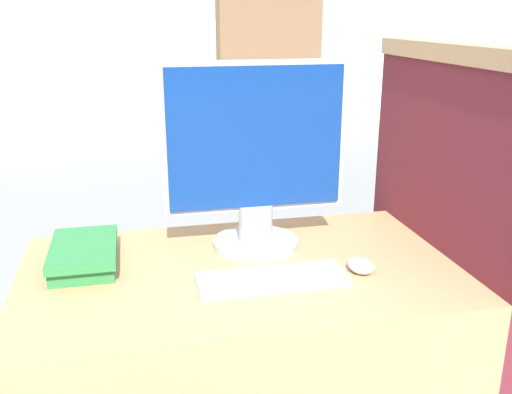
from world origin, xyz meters
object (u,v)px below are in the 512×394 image
object	(u,v)px
mouse	(361,266)
book_stack	(84,256)
keyboard	(272,279)
monitor	(255,160)
far_chair	(284,126)

from	to	relation	value
mouse	book_stack	world-z (taller)	book_stack
keyboard	book_stack	size ratio (longest dim) A/B	1.38
monitor	far_chair	bearing A→B (deg)	73.33
monitor	book_stack	xyz separation A→B (m)	(-0.48, -0.05, -0.22)
book_stack	monitor	bearing A→B (deg)	5.85
mouse	far_chair	xyz separation A→B (m)	(0.66, 3.23, -0.25)
keyboard	far_chair	xyz separation A→B (m)	(0.91, 3.24, -0.25)
mouse	book_stack	size ratio (longest dim) A/B	0.32
monitor	book_stack	bearing A→B (deg)	-174.15
keyboard	mouse	bearing A→B (deg)	2.56
keyboard	monitor	bearing A→B (deg)	87.59
keyboard	far_chair	distance (m)	3.38
mouse	book_stack	xyz separation A→B (m)	(-0.71, 0.18, 0.02)
book_stack	far_chair	size ratio (longest dim) A/B	0.30
monitor	far_chair	xyz separation A→B (m)	(0.90, 3.00, -0.50)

